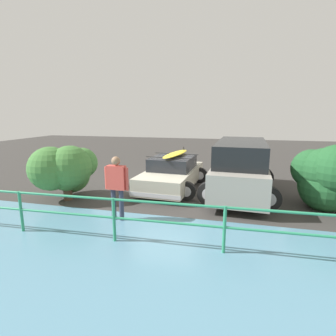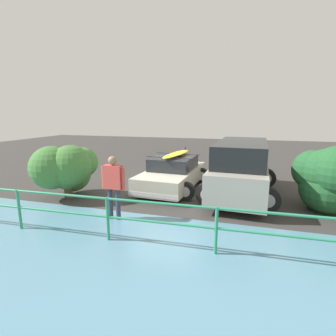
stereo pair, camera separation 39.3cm
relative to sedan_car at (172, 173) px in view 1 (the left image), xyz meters
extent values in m
cube|color=#383533|center=(0.24, 0.23, -0.61)|extent=(44.00, 44.00, 0.02)
cube|color=#B7B29E|center=(0.00, 0.04, -0.13)|extent=(1.98, 4.06, 0.60)
cube|color=#23262B|center=(-0.01, -0.12, 0.41)|extent=(1.65, 1.99, 0.48)
cube|color=silver|center=(0.12, 1.98, -0.31)|extent=(1.78, 0.21, 0.14)
cube|color=silver|center=(-0.12, -1.89, -0.31)|extent=(1.78, 0.21, 0.14)
cylinder|color=black|center=(-0.81, 1.32, -0.28)|extent=(0.65, 0.18, 0.65)
cylinder|color=#B7B7BC|center=(-0.81, 1.32, -0.28)|extent=(0.36, 0.19, 0.36)
cylinder|color=black|center=(0.97, 1.21, -0.28)|extent=(0.65, 0.18, 0.65)
cylinder|color=#B7B7BC|center=(0.97, 1.21, -0.28)|extent=(0.36, 0.19, 0.36)
cylinder|color=black|center=(-0.96, -1.13, -0.28)|extent=(0.65, 0.18, 0.65)
cylinder|color=#B7B7BC|center=(-0.96, -1.13, -0.28)|extent=(0.36, 0.19, 0.36)
cylinder|color=black|center=(0.82, -1.24, -0.28)|extent=(0.65, 0.18, 0.65)
cylinder|color=#B7B7BC|center=(0.82, -1.24, -0.28)|extent=(0.36, 0.19, 0.36)
cylinder|color=black|center=(0.03, 0.40, 0.69)|extent=(1.83, 0.14, 0.03)
cylinder|color=black|center=(-0.04, -0.64, 0.69)|extent=(1.83, 0.14, 0.03)
ellipsoid|color=yellow|center=(-0.09, -0.25, 0.75)|extent=(0.79, 2.49, 0.09)
cone|color=black|center=(-0.22, -1.22, 0.86)|extent=(0.10, 0.10, 0.14)
cube|color=#9E998E|center=(-2.57, 0.20, 0.12)|extent=(2.01, 4.92, 0.96)
cube|color=black|center=(-2.57, 0.20, 0.98)|extent=(1.82, 3.85, 0.75)
cylinder|color=black|center=(-2.70, -2.32, 0.22)|extent=(0.69, 0.22, 0.69)
cylinder|color=black|center=(-3.40, 1.69, -0.22)|extent=(0.76, 0.22, 0.76)
cylinder|color=#B7B7BC|center=(-3.40, 1.69, -0.22)|extent=(0.42, 0.23, 0.42)
cylinder|color=black|center=(-1.60, 1.60, -0.22)|extent=(0.76, 0.22, 0.76)
cylinder|color=#B7B7BC|center=(-1.60, 1.60, -0.22)|extent=(0.42, 0.23, 0.42)
cylinder|color=black|center=(-3.55, -1.21, -0.22)|extent=(0.76, 0.22, 0.76)
cylinder|color=#B7B7BC|center=(-3.55, -1.21, -0.22)|extent=(0.42, 0.23, 0.42)
cylinder|color=black|center=(-1.75, -1.30, -0.22)|extent=(0.76, 0.22, 0.76)
cylinder|color=#B7B7BC|center=(-1.75, -1.30, -0.22)|extent=(0.42, 0.23, 0.42)
cylinder|color=#33384C|center=(0.64, 3.43, -0.17)|extent=(0.13, 0.13, 0.88)
cylinder|color=#33384C|center=(0.87, 3.42, -0.17)|extent=(0.13, 0.13, 0.88)
cube|color=#DB4C42|center=(0.75, 3.43, 0.60)|extent=(0.52, 0.21, 0.66)
sphere|color=#9E7556|center=(0.75, 3.43, 1.06)|extent=(0.24, 0.24, 0.24)
cylinder|color=#DB4C42|center=(0.45, 3.44, 0.57)|extent=(0.09, 0.09, 0.62)
cylinder|color=#DB4C42|center=(1.06, 3.42, 0.57)|extent=(0.09, 0.09, 0.62)
cylinder|color=#2D9366|center=(-2.18, 4.55, -0.08)|extent=(0.07, 0.07, 1.04)
cylinder|color=#2D9366|center=(0.29, 4.62, -0.08)|extent=(0.07, 0.07, 1.04)
cylinder|color=#2D9366|center=(2.77, 4.70, -0.08)|extent=(0.07, 0.07, 1.04)
cylinder|color=#2D9366|center=(0.29, 4.62, 0.41)|extent=(9.90, 0.35, 0.06)
cylinder|color=#2D9366|center=(0.29, 4.62, -0.03)|extent=(9.90, 0.35, 0.06)
cylinder|color=#4C3828|center=(3.16, 2.24, -0.39)|extent=(0.29, 0.29, 0.44)
sphere|color=#427A38|center=(2.98, 2.24, 0.56)|extent=(1.43, 1.43, 1.43)
sphere|color=#427A38|center=(2.84, 1.74, 0.61)|extent=(1.07, 1.07, 1.07)
sphere|color=#427A38|center=(3.16, 2.24, 0.24)|extent=(1.04, 1.04, 1.04)
sphere|color=#427A38|center=(3.30, 1.80, 0.44)|extent=(1.32, 1.32, 1.32)
sphere|color=#427A38|center=(3.31, 1.74, 0.16)|extent=(1.30, 1.30, 1.30)
sphere|color=#427A38|center=(3.55, 2.49, 0.52)|extent=(1.47, 1.47, 1.47)
sphere|color=#427A38|center=(3.32, 2.59, 0.57)|extent=(1.00, 1.00, 1.00)
cylinder|color=#4C3828|center=(-5.13, 1.22, -0.41)|extent=(0.29, 0.29, 0.40)
sphere|color=#235B2D|center=(-5.01, 1.14, 0.61)|extent=(1.39, 1.39, 1.39)
sphere|color=#235B2D|center=(-5.16, 1.05, 0.03)|extent=(1.40, 1.40, 1.40)
sphere|color=#235B2D|center=(-5.12, 1.06, 0.13)|extent=(1.62, 1.62, 1.62)
sphere|color=#235B2D|center=(-5.17, 0.87, 0.33)|extent=(1.66, 1.66, 1.66)
sphere|color=#235B2D|center=(-4.72, 0.85, 0.60)|extent=(1.24, 1.24, 1.24)
camera|label=1|loc=(-2.27, 9.79, 2.29)|focal=28.00mm
camera|label=2|loc=(-2.64, 9.69, 2.29)|focal=28.00mm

